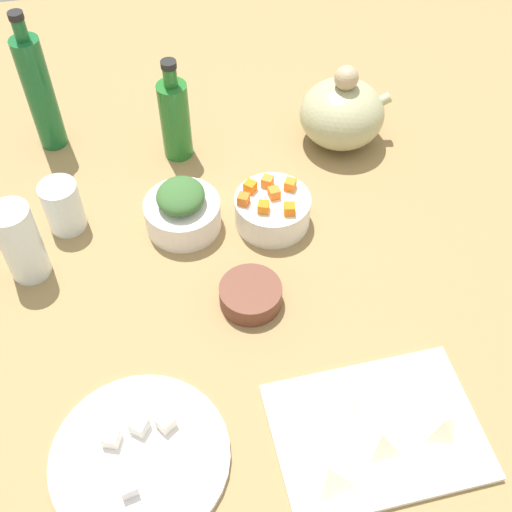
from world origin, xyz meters
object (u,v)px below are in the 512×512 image
Objects in this scene: bowl_small_side at (251,295)px; bottle_0 at (175,118)px; bottle_1 at (39,92)px; plate_tofu at (140,457)px; cutting_board at (376,431)px; drinking_glass_1 at (63,206)px; drinking_glass_0 at (20,242)px; bowl_greens at (183,215)px; bowl_carrots at (272,210)px; teapot at (342,113)px.

bowl_small_side is 38.28cm from bottle_0.
bottle_0 is 0.74× the size of bottle_1.
plate_tofu is at bearing -80.21° from bottle_1.
plate_tofu is (-31.95, 2.30, 0.10)cm from cutting_board.
drinking_glass_1 is at bearing -144.38° from bottle_0.
bottle_0 reaches higher than drinking_glass_0.
bottle_1 reaches higher than cutting_board.
drinking_glass_0 is at bearing -96.25° from bottle_1.
bowl_carrots reaches higher than bowl_greens.
bottle_0 is at bearing -17.80° from bottle_1.
cutting_board is at bearing -62.66° from bowl_small_side.
cutting_board is at bearing -57.92° from bottle_1.
bowl_small_side is 0.36× the size of bottle_1.
teapot is 0.64× the size of bottle_1.
teapot reaches higher than cutting_board.
drinking_glass_1 reaches higher than bowl_small_side.
cutting_board is 48.03cm from bowl_greens.
plate_tofu is 42.14cm from bowl_greens.
plate_tofu is 61.27cm from bottle_0.
bowl_carrots is (15.24, -1.95, 0.07)cm from bowl_greens.
bowl_greens is 1.00× the size of bowl_carrots.
drinking_glass_1 is (-52.24, -13.09, -1.80)cm from teapot.
bottle_1 is 23.85cm from drinking_glass_1.
bowl_greens reaches higher than bowl_small_side.
bowl_small_side is (-12.85, 24.87, 1.27)cm from cutting_board.
cutting_board is 82.74cm from bottle_1.
bottle_1 reaches higher than bowl_small_side.
cutting_board is 1.17× the size of plate_tofu.
plate_tofu is at bearing -130.23° from bowl_small_side.
bottle_0 reaches higher than plate_tofu.
teapot is at bearing -9.84° from bottle_1.
bowl_greens reaches higher than cutting_board.
teapot is 62.34cm from drinking_glass_0.
cutting_board is at bearing -38.73° from drinking_glass_0.
drinking_glass_0 reaches higher than bowl_greens.
bowl_carrots is at bearing -56.14° from bottle_0.
drinking_glass_1 is at bearing 56.77° from drinking_glass_0.
bottle_1 is at bearing 162.20° from bottle_0.
cutting_board is 1.97× the size of drinking_glass_0.
cutting_board is 1.02× the size of bottle_1.
bowl_greens is at bearing 116.32° from cutting_board.
bowl_small_side is 42.81cm from teapot.
bottle_0 is 36.26cm from drinking_glass_0.
bowl_greens is 0.91× the size of drinking_glass_0.
bottle_0 is at bearing 176.43° from teapot.
plate_tofu is 39.01cm from drinking_glass_0.
bowl_small_side is (19.09, 22.57, 1.17)cm from plate_tofu.
cutting_board is 3.00× the size of drinking_glass_1.
bowl_greens is 1.39× the size of drinking_glass_1.
cutting_board is at bearing -100.62° from teapot.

